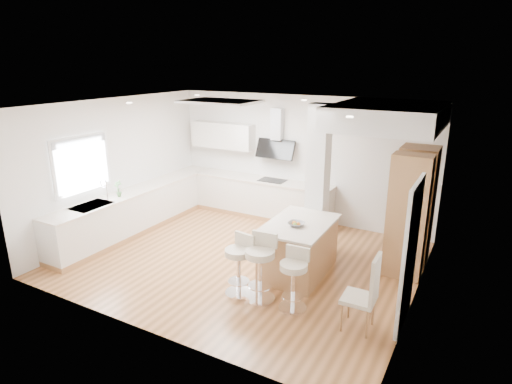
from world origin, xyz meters
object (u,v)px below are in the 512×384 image
Objects in this scene: bar_stool_c at (294,276)px; dining_chair at (367,291)px; bar_stool_b at (261,264)px; bar_stool_a at (239,262)px; peninsula at (299,248)px.

bar_stool_c is 1.06m from dining_chair.
bar_stool_a is at bearing 178.56° from bar_stool_b.
dining_chair is (1.45, -1.08, 0.13)m from peninsula.
bar_stool_c is at bearing -71.22° from peninsula.
peninsula is 1.81m from dining_chair.
bar_stool_b reaches higher than peninsula.
bar_stool_b is at bearing 177.88° from bar_stool_c.
bar_stool_c is (0.55, 0.00, -0.06)m from bar_stool_b.
bar_stool_b is at bearing 178.20° from dining_chair.
bar_stool_a reaches higher than bar_stool_c.
bar_stool_a is 0.87× the size of dining_chair.
bar_stool_c is at bearing 177.78° from dining_chair.
bar_stool_b is (0.37, 0.02, 0.04)m from bar_stool_a.
bar_stool_b is 0.94× the size of dining_chair.
bar_stool_a is at bearing 178.78° from bar_stool_c.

